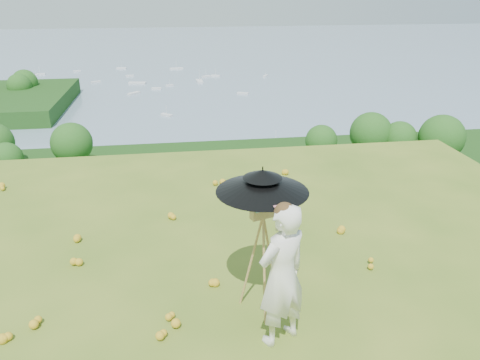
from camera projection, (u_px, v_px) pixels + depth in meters
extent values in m
plane|color=#527020|center=(204.00, 342.00, 5.64)|extent=(14.00, 14.00, 0.00)
cube|color=#193C10|center=(188.00, 326.00, 48.82)|extent=(140.00, 56.00, 22.00)
cube|color=#696254|center=(181.00, 214.00, 88.02)|extent=(170.00, 28.00, 8.00)
plane|color=#7791AA|center=(172.00, 64.00, 237.73)|extent=(700.00, 700.00, 0.00)
imported|color=white|center=(282.00, 276.00, 5.35)|extent=(0.79, 0.70, 1.82)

